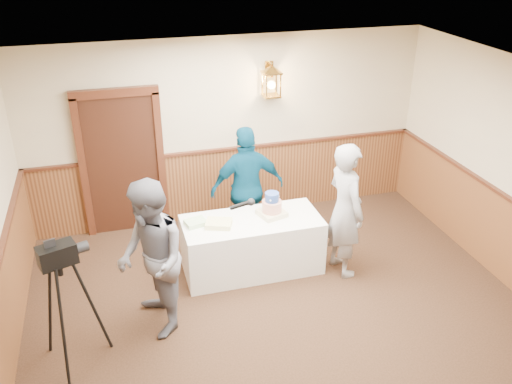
% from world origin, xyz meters
% --- Properties ---
extents(ground, '(7.00, 7.00, 0.00)m').
position_xyz_m(ground, '(0.00, 0.00, 0.00)').
color(ground, black).
rests_on(ground, ground).
extents(room_shell, '(6.02, 7.02, 2.81)m').
position_xyz_m(room_shell, '(-0.05, 0.45, 1.52)').
color(room_shell, beige).
rests_on(room_shell, ground).
extents(display_table, '(1.80, 0.80, 0.75)m').
position_xyz_m(display_table, '(-0.09, 1.90, 0.38)').
color(display_table, white).
rests_on(display_table, ground).
extents(tiered_cake, '(0.39, 0.39, 0.33)m').
position_xyz_m(tiered_cake, '(0.20, 1.95, 0.88)').
color(tiered_cake, beige).
rests_on(tiered_cake, display_table).
extents(sheet_cake_yellow, '(0.39, 0.34, 0.07)m').
position_xyz_m(sheet_cake_yellow, '(-0.53, 1.87, 0.78)').
color(sheet_cake_yellow, '#F1F090').
rests_on(sheet_cake_yellow, display_table).
extents(sheet_cake_green, '(0.30, 0.26, 0.06)m').
position_xyz_m(sheet_cake_green, '(-0.81, 1.98, 0.78)').
color(sheet_cake_green, '#B2E4A1').
rests_on(sheet_cake_green, display_table).
extents(interviewer, '(1.58, 0.99, 1.84)m').
position_xyz_m(interviewer, '(-1.45, 1.06, 0.92)').
color(interviewer, slate).
rests_on(interviewer, ground).
extents(baker, '(0.53, 0.72, 1.81)m').
position_xyz_m(baker, '(1.05, 1.56, 0.91)').
color(baker, gray).
rests_on(baker, ground).
extents(assistant_p, '(1.06, 0.47, 1.78)m').
position_xyz_m(assistant_p, '(0.03, 2.54, 0.89)').
color(assistant_p, navy).
rests_on(assistant_p, ground).
extents(tv_camera_rig, '(0.57, 0.53, 1.45)m').
position_xyz_m(tv_camera_rig, '(-2.34, 0.74, 0.65)').
color(tv_camera_rig, black).
rests_on(tv_camera_rig, ground).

